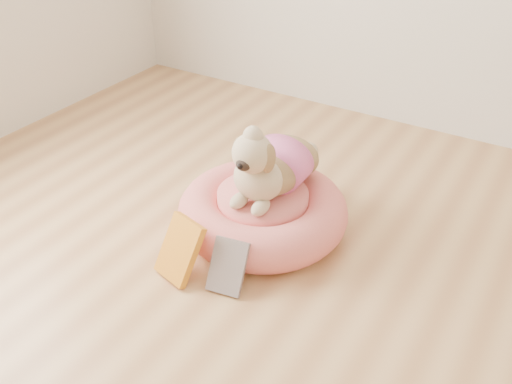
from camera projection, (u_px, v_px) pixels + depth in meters
The scene contains 4 objects.
pet_bed at pixel (263, 212), 2.22m from camera, with size 0.66×0.66×0.17m.
dog at pixel (270, 152), 2.09m from camera, with size 0.31×0.45×0.33m, color brown, non-canonical shape.
book_yellow at pixel (180, 250), 1.98m from camera, with size 0.15×0.03×0.23m, color yellow.
book_white at pixel (228, 266), 1.94m from camera, with size 0.12×0.02×0.19m, color silver.
Camera 1 is at (0.47, -0.53, 1.35)m, focal length 40.00 mm.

